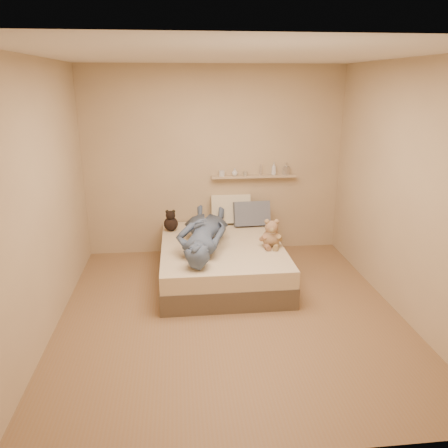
{
  "coord_description": "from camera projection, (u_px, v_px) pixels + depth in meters",
  "views": [
    {
      "loc": [
        -0.51,
        -4.13,
        2.37
      ],
      "look_at": [
        0.0,
        0.65,
        0.8
      ],
      "focal_mm": 35.0,
      "sensor_mm": 36.0,
      "label": 1
    }
  ],
  "objects": [
    {
      "name": "pillow_grey",
      "position": [
        252.0,
        214.0,
        6.08
      ],
      "size": [
        0.51,
        0.26,
        0.37
      ],
      "primitive_type": "cube",
      "rotation": [
        -0.3,
        0.0,
        0.05
      ],
      "color": "slate",
      "rests_on": "bed"
    },
    {
      "name": "wall_shelf",
      "position": [
        254.0,
        176.0,
        6.14
      ],
      "size": [
        1.2,
        0.12,
        0.03
      ],
      "primitive_type": "cube",
      "color": "tan",
      "rests_on": "wall_back"
    },
    {
      "name": "person",
      "position": [
        203.0,
        232.0,
        5.28
      ],
      "size": [
        0.85,
        1.67,
        0.38
      ],
      "primitive_type": "imported",
      "rotation": [
        0.0,
        0.0,
        2.97
      ],
      "color": "#485571",
      "rests_on": "bed"
    },
    {
      "name": "bed",
      "position": [
        222.0,
        260.0,
        5.5
      ],
      "size": [
        1.5,
        1.9,
        0.45
      ],
      "color": "brown",
      "rests_on": "floor"
    },
    {
      "name": "dark_plush",
      "position": [
        171.0,
        222.0,
        5.87
      ],
      "size": [
        0.19,
        0.19,
        0.3
      ],
      "color": "black",
      "rests_on": "bed"
    },
    {
      "name": "teddy_bear",
      "position": [
        271.0,
        236.0,
        5.28
      ],
      "size": [
        0.29,
        0.29,
        0.36
      ],
      "color": "#906C4F",
      "rests_on": "bed"
    },
    {
      "name": "game_console",
      "position": [
        197.0,
        252.0,
        4.79
      ],
      "size": [
        0.16,
        0.08,
        0.06
      ],
      "color": "silver",
      "rests_on": "bed"
    },
    {
      "name": "pillow_cream",
      "position": [
        231.0,
        209.0,
        6.17
      ],
      "size": [
        0.55,
        0.29,
        0.43
      ],
      "primitive_type": "cube",
      "rotation": [
        -0.33,
        0.0,
        -0.01
      ],
      "color": "beige",
      "rests_on": "bed"
    },
    {
      "name": "room",
      "position": [
        231.0,
        196.0,
        4.29
      ],
      "size": [
        3.8,
        3.8,
        3.8
      ],
      "color": "olive",
      "rests_on": "ground"
    },
    {
      "name": "shelf_bottles",
      "position": [
        260.0,
        170.0,
        6.12
      ],
      "size": [
        1.01,
        0.11,
        0.18
      ],
      "color": "silver",
      "rests_on": "wall_shelf"
    }
  ]
}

